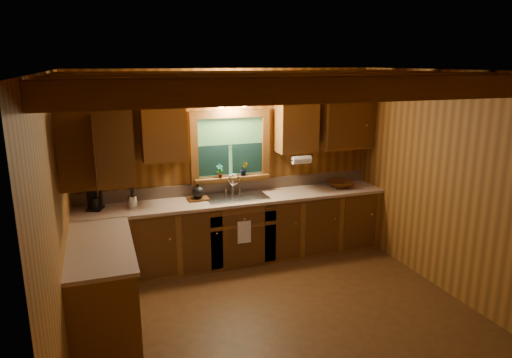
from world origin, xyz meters
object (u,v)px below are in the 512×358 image
object	(u,v)px
sink	(237,200)
cutting_board	(198,199)
coffee_maker	(95,198)
wicker_basket	(340,184)

from	to	relation	value
sink	cutting_board	distance (m)	0.52
coffee_maker	sink	bearing A→B (deg)	16.37
coffee_maker	cutting_board	distance (m)	1.30
sink	wicker_basket	bearing A→B (deg)	0.06
cutting_board	sink	bearing A→B (deg)	-7.12
wicker_basket	cutting_board	bearing A→B (deg)	178.55
sink	wicker_basket	xyz separation A→B (m)	(1.59, 0.00, 0.09)
sink	coffee_maker	world-z (taller)	sink
coffee_maker	wicker_basket	world-z (taller)	coffee_maker
sink	wicker_basket	size ratio (longest dim) A/B	2.10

